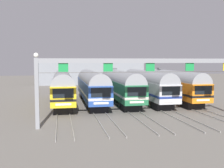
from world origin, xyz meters
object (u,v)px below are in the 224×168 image
object	(u,v)px
commuter_train_yellow	(62,86)
commuter_train_silver	(147,84)
catenary_gantry	(150,71)
commuter_train_blue	(92,85)
commuter_train_green	(120,85)
commuter_train_orange	(173,84)

from	to	relation	value
commuter_train_yellow	commuter_train_silver	size ratio (longest dim) A/B	1.00
commuter_train_yellow	catenary_gantry	distance (m)	16.09
catenary_gantry	commuter_train_blue	bearing A→B (deg)	107.25
commuter_train_blue	catenary_gantry	size ratio (longest dim) A/B	0.82
commuter_train_yellow	commuter_train_green	xyz separation A→B (m)	(8.38, 0.00, 0.00)
commuter_train_silver	commuter_train_green	bearing A→B (deg)	179.94
commuter_train_silver	catenary_gantry	world-z (taller)	catenary_gantry
commuter_train_blue	catenary_gantry	bearing A→B (deg)	-72.75
catenary_gantry	commuter_train_orange	bearing A→B (deg)	58.17
commuter_train_yellow	commuter_train_green	world-z (taller)	commuter_train_green
commuter_train_green	commuter_train_orange	world-z (taller)	same
commuter_train_green	commuter_train_silver	xyz separation A→B (m)	(4.19, -0.00, -0.00)
commuter_train_green	catenary_gantry	xyz separation A→B (m)	(0.00, -13.50, 2.57)
commuter_train_blue	commuter_train_silver	distance (m)	8.38
commuter_train_yellow	commuter_train_blue	size ratio (longest dim) A/B	1.00
commuter_train_yellow	commuter_train_blue	bearing A→B (deg)	0.00
commuter_train_yellow	commuter_train_orange	size ratio (longest dim) A/B	1.00
commuter_train_orange	commuter_train_green	bearing A→B (deg)	180.00
commuter_train_yellow	commuter_train_green	distance (m)	8.38
commuter_train_blue	commuter_train_silver	world-z (taller)	same
commuter_train_blue	commuter_train_yellow	bearing A→B (deg)	180.00
commuter_train_green	catenary_gantry	distance (m)	13.74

